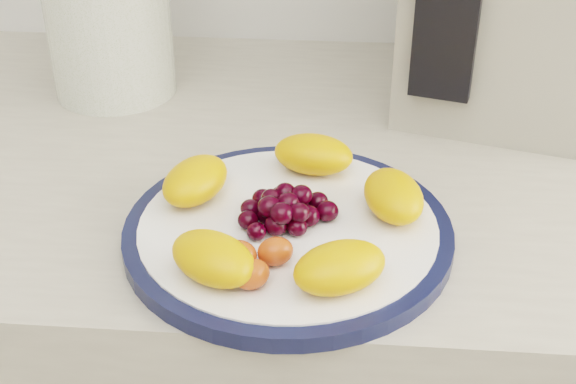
{
  "coord_description": "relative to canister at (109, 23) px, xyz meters",
  "views": [
    {
      "loc": [
        0.07,
        0.45,
        1.31
      ],
      "look_at": [
        0.03,
        1.03,
        0.95
      ],
      "focal_mm": 50.0,
      "sensor_mm": 36.0,
      "label": 1
    }
  ],
  "objects": [
    {
      "name": "plate_face",
      "position": [
        0.23,
        -0.29,
        -0.08
      ],
      "size": [
        0.26,
        0.26,
        0.02
      ],
      "primitive_type": "cylinder",
      "color": "white",
      "rests_on": "counter"
    },
    {
      "name": "fruit_plate",
      "position": [
        0.23,
        -0.3,
        -0.05
      ],
      "size": [
        0.25,
        0.25,
        0.04
      ],
      "color": "orange",
      "rests_on": "plate_face"
    },
    {
      "name": "canister",
      "position": [
        0.0,
        0.0,
        0.0
      ],
      "size": [
        0.19,
        0.19,
        0.17
      ],
      "primitive_type": "cylinder",
      "rotation": [
        0.0,
        0.0,
        -0.39
      ],
      "color": "#4E621C",
      "rests_on": "counter"
    },
    {
      "name": "plate_rim",
      "position": [
        0.23,
        -0.29,
        -0.08
      ],
      "size": [
        0.29,
        0.29,
        0.01
      ],
      "primitive_type": "cylinder",
      "color": "#101635",
      "rests_on": "counter"
    }
  ]
}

